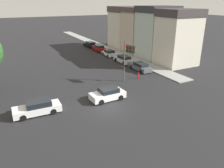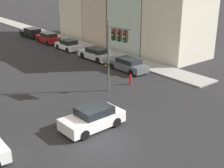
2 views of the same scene
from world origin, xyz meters
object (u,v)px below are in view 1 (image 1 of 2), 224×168
(crossing_car_1, at_px, (38,108))
(fire_hydrant, at_px, (138,75))
(traffic_signal, at_px, (128,53))
(parked_car_3, at_px, (99,48))
(parked_car_1, at_px, (124,59))
(parked_car_0, at_px, (140,67))
(parked_car_4, at_px, (90,45))
(crossing_car_0, at_px, (108,94))
(parked_car_2, at_px, (109,53))

(crossing_car_1, relative_size, fire_hydrant, 5.18)
(traffic_signal, height_order, fire_hydrant, traffic_signal)
(crossing_car_1, bearing_deg, parked_car_3, -124.99)
(parked_car_1, bearing_deg, parked_car_3, -1.93)
(parked_car_0, relative_size, parked_car_4, 0.95)
(crossing_car_0, height_order, parked_car_2, crossing_car_0)
(traffic_signal, bearing_deg, parked_car_0, -153.08)
(traffic_signal, relative_size, parked_car_2, 1.50)
(traffic_signal, distance_m, parked_car_0, 7.24)
(parked_car_1, distance_m, fire_hydrant, 9.02)
(parked_car_4, distance_m, fire_hydrant, 25.39)
(parked_car_1, height_order, parked_car_3, parked_car_3)
(parked_car_0, height_order, parked_car_3, parked_car_3)
(parked_car_0, height_order, parked_car_4, parked_car_4)
(parked_car_2, height_order, parked_car_3, parked_car_3)
(crossing_car_1, relative_size, parked_car_0, 1.04)
(crossing_car_1, xyz_separation_m, parked_car_2, (17.88, 19.04, -0.04))
(crossing_car_0, bearing_deg, traffic_signal, -144.75)
(traffic_signal, bearing_deg, parked_car_4, -112.97)
(crossing_car_0, height_order, crossing_car_1, crossing_car_0)
(parked_car_4, bearing_deg, fire_hydrant, 172.30)
(traffic_signal, distance_m, crossing_car_1, 13.92)
(parked_car_0, relative_size, parked_car_2, 1.17)
(fire_hydrant, bearing_deg, traffic_signal, -162.59)
(parked_car_1, distance_m, parked_car_2, 6.08)
(parked_car_1, relative_size, parked_car_4, 0.98)
(parked_car_3, distance_m, parked_car_4, 5.24)
(parked_car_1, height_order, parked_car_4, parked_car_4)
(parked_car_0, bearing_deg, fire_hydrant, 140.90)
(crossing_car_0, relative_size, parked_car_1, 0.88)
(parked_car_3, height_order, fire_hydrant, parked_car_3)
(crossing_car_0, height_order, parked_car_0, crossing_car_0)
(crossing_car_1, xyz_separation_m, parked_car_3, (17.87, 24.32, 0.03))
(traffic_signal, relative_size, fire_hydrant, 6.38)
(parked_car_0, relative_size, fire_hydrant, 4.99)
(crossing_car_0, xyz_separation_m, parked_car_0, (9.91, 7.78, -0.04))
(parked_car_3, height_order, parked_car_4, parked_car_3)
(parked_car_0, relative_size, parked_car_3, 1.06)
(traffic_signal, xyz_separation_m, parked_car_1, (4.88, 9.38, -3.57))
(crossing_car_1, relative_size, parked_car_4, 0.99)
(traffic_signal, xyz_separation_m, parked_car_3, (4.90, 20.74, -3.53))
(fire_hydrant, bearing_deg, crossing_car_1, -164.26)
(crossing_car_0, bearing_deg, parked_car_2, -119.16)
(parked_car_2, bearing_deg, crossing_car_1, 137.30)
(parked_car_1, bearing_deg, crossing_car_0, 141.23)
(parked_car_0, distance_m, fire_hydrant, 4.12)
(crossing_car_0, height_order, fire_hydrant, crossing_car_0)
(parked_car_4, xyz_separation_m, fire_hydrant, (-2.61, -25.25, -0.16))
(parked_car_0, xyz_separation_m, fire_hydrant, (-2.55, -3.24, -0.14))
(crossing_car_0, bearing_deg, parked_car_3, -113.90)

